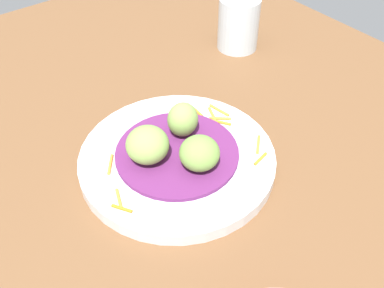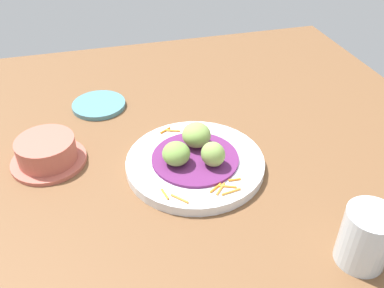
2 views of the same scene
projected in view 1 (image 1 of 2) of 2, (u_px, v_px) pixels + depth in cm
name	position (u px, v px, depth cm)	size (l,w,h in cm)	color
table_surface	(136.00, 179.00, 58.71)	(110.00, 110.00, 2.00)	brown
main_plate	(177.00, 159.00, 58.71)	(25.92, 25.92, 1.85)	silver
cabbage_bed	(177.00, 153.00, 57.89)	(16.26, 16.26, 0.56)	#60235B
carrot_garnish	(197.00, 142.00, 59.54)	(14.14, 22.37, 0.40)	orange
guac_scoop_left	(147.00, 145.00, 55.18)	(5.48, 5.47, 4.69)	#84A851
guac_scoop_center	(199.00, 153.00, 54.42)	(5.06, 5.10, 4.23)	#759E47
guac_scoop_right	(183.00, 119.00, 58.85)	(4.09, 4.52, 4.64)	#84A851
water_glass	(239.00, 23.00, 78.42)	(7.32, 7.32, 9.34)	silver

